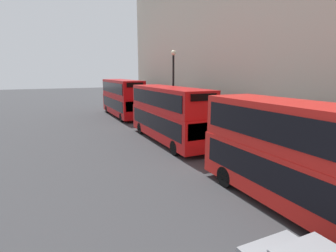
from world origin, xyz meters
The scene contains 4 objects.
bus_leading centered at (1.60, 5.86, 2.35)m, with size 2.59×10.94×4.25m.
bus_second_in_queue centered at (1.60, 18.53, 2.36)m, with size 2.59×10.04×4.28m.
bus_third_in_queue centered at (1.60, 31.98, 2.48)m, with size 2.59×10.59×4.51m.
street_lamp centered at (3.38, 21.29, 4.43)m, with size 0.44×0.44×7.27m.
Camera 1 is at (-6.99, 0.28, 5.35)m, focal length 28.00 mm.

